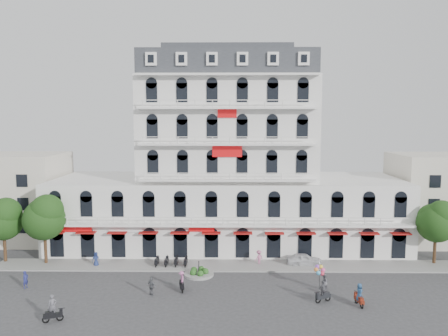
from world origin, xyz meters
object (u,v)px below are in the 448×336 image
at_px(parked_car, 304,259).
at_px(rider_west, 53,309).
at_px(rider_northeast, 323,292).
at_px(rider_east, 359,295).
at_px(rider_center, 182,281).
at_px(balloon_vendor, 322,278).

distance_m(parked_car, rider_west, 27.37).
height_order(parked_car, rider_northeast, rider_northeast).
xyz_separation_m(rider_east, rider_northeast, (-3.07, 0.76, -0.04)).
xyz_separation_m(parked_car, rider_west, (-23.23, -14.47, 0.41)).
height_order(rider_west, rider_northeast, rider_west).
xyz_separation_m(rider_west, rider_center, (9.96, 6.71, -0.06)).
relative_size(parked_car, rider_northeast, 1.95).
height_order(parked_car, rider_east, rider_east).
relative_size(rider_west, rider_northeast, 1.14).
height_order(parked_car, rider_west, rider_west).
relative_size(parked_car, balloon_vendor, 1.64).
bearing_deg(rider_center, balloon_vendor, 79.00).
bearing_deg(balloon_vendor, rider_northeast, -100.38).
xyz_separation_m(rider_east, balloon_vendor, (-2.56, 3.51, 0.23)).
xyz_separation_m(parked_car, balloon_vendor, (0.52, -7.48, 0.58)).
xyz_separation_m(rider_center, balloon_vendor, (13.79, 0.29, 0.24)).
bearing_deg(rider_center, rider_northeast, 67.28).
distance_m(rider_northeast, balloon_vendor, 2.82).
height_order(rider_east, rider_northeast, rider_east).
bearing_deg(rider_northeast, rider_east, 140.66).
relative_size(rider_east, rider_northeast, 1.02).
bearing_deg(parked_car, rider_northeast, -176.77).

